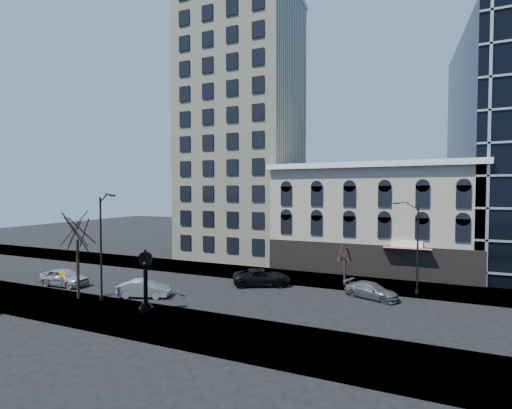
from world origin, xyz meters
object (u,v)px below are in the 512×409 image
at_px(car_near_a, 64,277).
at_px(car_near_b, 144,288).
at_px(street_lamp_near, 105,219).
at_px(street_clock, 146,283).
at_px(warning_sign, 62,278).

xyz_separation_m(car_near_a, car_near_b, (9.73, 0.08, -0.10)).
distance_m(street_lamp_near, car_near_a, 10.40).
distance_m(street_clock, street_lamp_near, 6.62).
bearing_deg(street_lamp_near, car_near_a, 178.09).
xyz_separation_m(warning_sign, car_near_b, (7.10, 2.42, -0.85)).
bearing_deg(street_lamp_near, warning_sign, -166.28).
height_order(street_clock, street_lamp_near, street_lamp_near).
xyz_separation_m(street_clock, car_near_a, (-12.50, 3.03, -1.42)).
height_order(street_clock, car_near_b, street_clock).
height_order(street_lamp_near, car_near_a, street_lamp_near).
xyz_separation_m(street_lamp_near, car_near_a, (-7.96, 2.52, -6.20)).
relative_size(warning_sign, car_near_b, 0.47).
xyz_separation_m(warning_sign, car_near_a, (-2.64, 2.34, -0.75)).
bearing_deg(street_clock, warning_sign, 152.80).
height_order(street_clock, warning_sign, street_clock).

